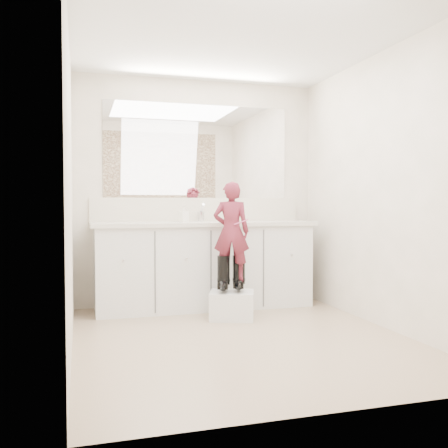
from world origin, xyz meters
name	(u,v)px	position (x,y,z in m)	size (l,w,h in m)	color
floor	(241,338)	(0.00, 0.00, 0.00)	(3.00, 3.00, 0.00)	#988064
ceiling	(242,35)	(0.00, 0.00, 2.40)	(3.00, 3.00, 0.00)	white
wall_back	(198,192)	(0.00, 1.50, 1.20)	(2.60, 2.60, 0.00)	beige
wall_front	(334,179)	(0.00, -1.50, 1.20)	(2.60, 2.60, 0.00)	beige
wall_left	(70,187)	(-1.30, 0.00, 1.20)	(3.00, 3.00, 0.00)	beige
wall_right	(384,190)	(1.30, 0.00, 1.20)	(3.00, 3.00, 0.00)	beige
vanity_cabinet	(204,267)	(0.00, 1.23, 0.42)	(2.20, 0.55, 0.85)	silver
countertop	(204,224)	(0.00, 1.21, 0.87)	(2.28, 0.58, 0.04)	beige
backsplash	(198,209)	(0.00, 1.49, 1.02)	(2.28, 0.03, 0.25)	beige
mirror	(198,151)	(0.00, 1.49, 1.64)	(2.00, 0.02, 1.00)	white
dot_panel	(334,90)	(0.00, -1.49, 1.65)	(2.00, 0.01, 1.20)	#472819
faucet	(201,217)	(0.00, 1.38, 0.94)	(0.08, 0.08, 0.10)	silver
cup	(237,217)	(0.35, 1.19, 0.93)	(0.10, 0.10, 0.09)	beige
soap_bottle	(184,214)	(-0.21, 1.27, 0.97)	(0.07, 0.08, 0.16)	white
step_stool	(232,305)	(0.12, 0.66, 0.13)	(0.40, 0.34, 0.26)	silver
boot_left	(224,274)	(0.05, 0.68, 0.43)	(0.12, 0.22, 0.34)	black
boot_right	(239,273)	(0.20, 0.68, 0.43)	(0.12, 0.22, 0.34)	black
toddler	(231,231)	(0.12, 0.68, 0.82)	(0.34, 0.22, 0.92)	#A33244
toothbrush	(241,222)	(0.19, 0.60, 0.91)	(0.01, 0.01, 0.14)	#CF507F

